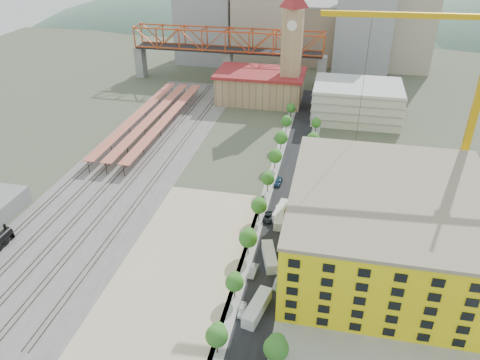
% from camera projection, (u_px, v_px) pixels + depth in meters
% --- Properties ---
extents(ground, '(400.00, 400.00, 0.00)m').
position_uv_depth(ground, '(229.00, 197.00, 136.65)').
color(ground, '#474C38').
rests_on(ground, ground).
extents(ballast_strip, '(36.00, 165.00, 0.06)m').
position_uv_depth(ballast_strip, '(137.00, 158.00, 157.99)').
color(ballast_strip, '#605E59').
rests_on(ballast_strip, ground).
extents(dirt_lot, '(28.00, 67.00, 0.06)m').
position_uv_depth(dirt_lot, '(183.00, 263.00, 110.56)').
color(dirt_lot, tan).
rests_on(dirt_lot, ground).
extents(street_asphalt, '(12.00, 170.00, 0.06)m').
position_uv_depth(street_asphalt, '(290.00, 178.00, 146.51)').
color(street_asphalt, black).
rests_on(street_asphalt, ground).
extents(sidewalk_west, '(3.00, 170.00, 0.04)m').
position_uv_depth(sidewalk_west, '(272.00, 176.00, 147.50)').
color(sidewalk_west, gray).
rests_on(sidewalk_west, ground).
extents(sidewalk_east, '(3.00, 170.00, 0.04)m').
position_uv_depth(sidewalk_east, '(307.00, 179.00, 145.53)').
color(sidewalk_east, gray).
rests_on(sidewalk_east, ground).
extents(construction_pad, '(50.00, 90.00, 0.06)m').
position_uv_depth(construction_pad, '(394.00, 260.00, 111.53)').
color(construction_pad, gray).
rests_on(construction_pad, ground).
extents(rail_tracks, '(26.56, 160.00, 0.18)m').
position_uv_depth(rail_tracks, '(132.00, 158.00, 158.25)').
color(rail_tracks, '#382B23').
rests_on(rail_tracks, ground).
extents(platform_canopies, '(16.00, 80.00, 4.12)m').
position_uv_depth(platform_canopies, '(152.00, 116.00, 180.31)').
color(platform_canopies, '#CE694F').
rests_on(platform_canopies, ground).
extents(station_hall, '(38.00, 24.00, 13.10)m').
position_uv_depth(station_hall, '(260.00, 86.00, 203.98)').
color(station_hall, tan).
rests_on(station_hall, ground).
extents(clock_tower, '(12.00, 12.00, 52.00)m').
position_uv_depth(clock_tower, '(292.00, 37.00, 189.05)').
color(clock_tower, tan).
rests_on(clock_tower, ground).
extents(parking_garage, '(34.00, 26.00, 14.00)m').
position_uv_depth(parking_garage, '(357.00, 101.00, 186.24)').
color(parking_garage, silver).
rests_on(parking_garage, ground).
extents(truss_bridge, '(94.00, 9.60, 25.60)m').
position_uv_depth(truss_bridge, '(228.00, 43.00, 221.11)').
color(truss_bridge, gray).
rests_on(truss_bridge, ground).
extents(construction_building, '(44.60, 50.60, 18.80)m').
position_uv_depth(construction_building, '(387.00, 226.00, 107.43)').
color(construction_building, '#FFFC15').
rests_on(construction_building, ground).
extents(street_trees, '(15.40, 124.40, 8.00)m').
position_uv_depth(street_trees, '(286.00, 194.00, 138.02)').
color(street_trees, '#2A5E1C').
rests_on(street_trees, ground).
extents(skyline, '(133.00, 46.00, 60.00)m').
position_uv_depth(skyline, '(304.00, 22.00, 245.05)').
color(skyline, '#9EA0A3').
rests_on(skyline, ground).
extents(distant_hills, '(647.00, 264.00, 227.00)m').
position_uv_depth(distant_hills, '(354.00, 123.00, 388.94)').
color(distant_hills, '#4C6B59').
rests_on(distant_hills, ground).
extents(tower_crane, '(55.86, 5.95, 59.65)m').
position_uv_depth(tower_crane, '(468.00, 76.00, 116.15)').
color(tower_crane, '#D19C0D').
rests_on(tower_crane, ground).
extents(site_trailer_a, '(4.86, 10.71, 2.84)m').
position_uv_depth(site_trailer_a, '(257.00, 308.00, 96.15)').
color(site_trailer_a, silver).
rests_on(site_trailer_a, ground).
extents(site_trailer_b, '(5.34, 10.31, 2.73)m').
position_uv_depth(site_trailer_b, '(270.00, 257.00, 110.47)').
color(site_trailer_b, silver).
rests_on(site_trailer_b, ground).
extents(site_trailer_c, '(2.92, 9.15, 2.47)m').
position_uv_depth(site_trailer_c, '(279.00, 218.00, 124.85)').
color(site_trailer_c, silver).
rests_on(site_trailer_c, ground).
extents(site_trailer_d, '(3.73, 9.48, 2.52)m').
position_uv_depth(site_trailer_d, '(281.00, 211.00, 127.82)').
color(site_trailer_d, silver).
rests_on(site_trailer_d, ground).
extents(car_0, '(2.17, 4.53, 1.50)m').
position_uv_depth(car_0, '(242.00, 310.00, 96.43)').
color(car_0, white).
rests_on(car_0, ground).
extents(car_1, '(2.12, 4.99, 1.60)m').
position_uv_depth(car_1, '(253.00, 271.00, 106.93)').
color(car_1, '#98999D').
rests_on(car_1, ground).
extents(car_2, '(2.63, 5.46, 1.50)m').
position_uv_depth(car_2, '(268.00, 217.00, 125.97)').
color(car_2, black).
rests_on(car_2, ground).
extents(car_3, '(2.46, 5.19, 1.46)m').
position_uv_depth(car_3, '(278.00, 182.00, 142.51)').
color(car_3, navy).
rests_on(car_3, ground).
extents(car_4, '(2.03, 4.54, 1.52)m').
position_uv_depth(car_4, '(277.00, 284.00, 103.31)').
color(car_4, silver).
rests_on(car_4, ground).
extents(car_5, '(1.93, 4.93, 1.60)m').
position_uv_depth(car_5, '(281.00, 267.00, 108.09)').
color(car_5, '#AFB0B5').
rests_on(car_5, ground).
extents(car_6, '(2.55, 5.30, 1.46)m').
position_uv_depth(car_6, '(301.00, 167.00, 151.37)').
color(car_6, black).
rests_on(car_6, ground).
extents(car_7, '(2.37, 5.52, 1.59)m').
position_uv_depth(car_7, '(304.00, 155.00, 158.74)').
color(car_7, '#1B2050').
rests_on(car_7, ground).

